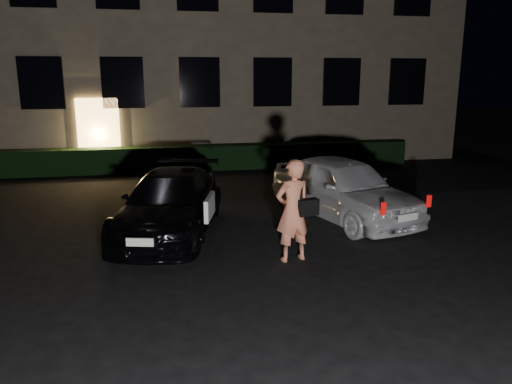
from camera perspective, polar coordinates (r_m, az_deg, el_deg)
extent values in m
plane|color=black|center=(7.76, 0.80, -11.87)|extent=(80.00, 80.00, 0.00)
cube|color=brown|center=(22.08, -7.57, 20.29)|extent=(20.00, 8.00, 12.00)
cube|color=#FFBC61|center=(18.04, -17.51, 6.23)|extent=(1.40, 0.10, 2.50)
cube|color=black|center=(18.20, -23.33, 11.36)|extent=(1.40, 0.10, 1.70)
cube|color=black|center=(17.85, -14.98, 11.97)|extent=(1.40, 0.10, 1.70)
cube|color=black|center=(17.87, -6.45, 12.33)|extent=(1.40, 0.10, 1.70)
cube|color=black|center=(18.26, 1.90, 12.42)|extent=(1.40, 0.10, 1.70)
cube|color=black|center=(19.00, 9.75, 12.28)|extent=(1.40, 0.10, 1.70)
cube|color=black|center=(20.06, 16.88, 11.96)|extent=(1.40, 0.10, 1.70)
cube|color=black|center=(17.66, -6.12, 3.92)|extent=(15.00, 0.70, 0.85)
imported|color=black|center=(10.70, -9.78, -1.25)|extent=(2.81, 4.71, 1.28)
cube|color=white|center=(9.71, -5.32, -1.69)|extent=(0.30, 0.91, 0.43)
cube|color=silver|center=(8.61, -13.13, -5.60)|extent=(0.46, 0.15, 0.14)
imported|color=silver|center=(11.75, 9.91, 0.49)|extent=(2.89, 4.56, 1.45)
cube|color=red|center=(9.86, 14.36, -1.84)|extent=(0.10, 0.08, 0.24)
cube|color=red|center=(10.69, 19.17, -0.99)|extent=(0.10, 0.08, 0.24)
cube|color=silver|center=(10.29, 16.99, -2.77)|extent=(0.47, 0.18, 0.14)
imported|color=#DD7958|center=(8.91, 4.25, -2.13)|extent=(0.77, 0.60, 1.86)
cube|color=black|center=(8.90, 5.95, -1.73)|extent=(0.41, 0.26, 0.30)
cube|color=black|center=(8.77, 5.17, 0.90)|extent=(0.06, 0.07, 0.58)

